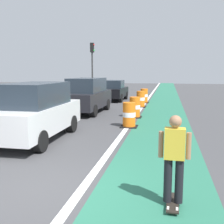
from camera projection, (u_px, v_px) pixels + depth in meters
ground_plane at (39, 189)px, 5.79m from camera, size 100.00×100.00×0.00m
bike_lane_strip at (164, 111)px, 16.94m from camera, size 2.50×80.00×0.01m
lane_divider_stripe at (140, 110)px, 17.24m from camera, size 0.20×80.00×0.01m
skateboarder_on_lane at (174, 158)px, 4.91m from camera, size 0.57×0.81×1.69m
parked_suv_nearest at (36, 111)px, 9.78m from camera, size 1.94×4.61×2.04m
parked_suv_second at (87, 95)px, 16.16m from camera, size 2.02×4.65×2.04m
parked_sedan_third at (113, 91)px, 22.82m from camera, size 1.97×4.13×1.70m
traffic_barrel_front at (129, 115)px, 12.07m from camera, size 0.73×0.73×1.09m
traffic_barrel_mid at (135, 107)px, 14.58m from camera, size 0.73×0.73×1.09m
traffic_barrel_back at (141, 99)px, 18.78m from camera, size 0.73×0.73×1.09m
traffic_barrel_far at (144, 96)px, 21.29m from camera, size 0.73×0.73×1.09m
traffic_light_corner at (92, 60)px, 26.30m from camera, size 0.41×0.32×5.10m
pedestrian_crossing at (88, 90)px, 23.63m from camera, size 0.34×0.20×1.61m
pedestrian_waiting at (62, 96)px, 17.28m from camera, size 0.34×0.20×1.61m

